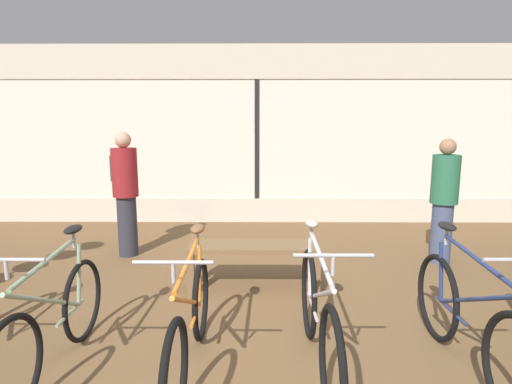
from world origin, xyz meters
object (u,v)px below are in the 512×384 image
object	(u,v)px
bicycle_center_left	(190,324)
bicycle_right	(469,323)
customer_near_rack	(444,199)
display_bench	(254,253)
bicycle_center_right	(318,318)
customer_by_window	(125,190)
bicycle_left	(54,323)

from	to	relation	value
bicycle_center_left	bicycle_right	distance (m)	1.98
customer_near_rack	display_bench	bearing A→B (deg)	-159.60
bicycle_center_right	customer_near_rack	xyz separation A→B (m)	(1.96, 2.39, 0.44)
display_bench	customer_by_window	world-z (taller)	customer_by_window
bicycle_center_left	bicycle_center_right	xyz separation A→B (m)	(0.91, 0.04, 0.03)
bicycle_center_left	customer_near_rack	bearing A→B (deg)	40.18
bicycle_right	bicycle_left	bearing A→B (deg)	179.88
bicycle_right	bicycle_center_right	bearing A→B (deg)	178.03
bicycle_right	customer_near_rack	distance (m)	2.63
customer_near_rack	customer_by_window	bearing A→B (deg)	176.26
bicycle_right	display_bench	distance (m)	2.17
bicycle_center_left	customer_by_window	distance (m)	3.06
bicycle_center_right	bicycle_right	distance (m)	1.07
bicycle_center_right	bicycle_right	size ratio (longest dim) A/B	1.02
bicycle_left	display_bench	bearing A→B (deg)	47.02
bicycle_center_left	customer_near_rack	xyz separation A→B (m)	(2.88, 2.43, 0.47)
bicycle_left	customer_near_rack	xyz separation A→B (m)	(3.86, 2.43, 0.46)
display_bench	customer_near_rack	xyz separation A→B (m)	(2.45, 0.91, 0.43)
bicycle_center_right	customer_by_window	xyz separation A→B (m)	(-2.25, 2.67, 0.51)
bicycle_left	bicycle_center_left	distance (m)	0.98
display_bench	customer_near_rack	size ratio (longest dim) A/B	0.86
bicycle_right	display_bench	bearing A→B (deg)	135.50
bicycle_left	bicycle_center_left	world-z (taller)	same
bicycle_center_left	customer_near_rack	world-z (taller)	customer_near_rack
display_bench	bicycle_center_left	bearing A→B (deg)	-105.86
bicycle_center_left	customer_by_window	size ratio (longest dim) A/B	1.02
bicycle_center_left	display_bench	distance (m)	1.58
bicycle_center_right	bicycle_right	bearing A→B (deg)	-1.97
customer_near_rack	bicycle_center_left	bearing A→B (deg)	-139.82
bicycle_center_right	customer_by_window	size ratio (longest dim) A/B	1.07
bicycle_center_left	bicycle_right	xyz separation A→B (m)	(1.98, -0.00, 0.02)
display_bench	bicycle_left	bearing A→B (deg)	-132.98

